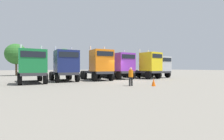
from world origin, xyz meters
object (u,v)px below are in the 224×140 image
at_px(semi_truck_purple, 121,66).
at_px(semi_truck_green, 32,66).
at_px(traffic_cone_near, 154,82).
at_px(semi_truck_yellow, 147,65).
at_px(visitor_in_hivis, 131,75).
at_px(semi_truck_navy, 65,65).
at_px(semi_truck_orange, 99,65).
at_px(semi_truck_silver, 158,67).

bearing_deg(semi_truck_purple, semi_truck_green, -85.18).
bearing_deg(traffic_cone_near, semi_truck_yellow, 50.93).
height_order(semi_truck_green, visitor_in_hivis, semi_truck_green).
bearing_deg(semi_truck_yellow, semi_truck_navy, -101.82).
distance_m(semi_truck_green, visitor_in_hivis, 10.09).
bearing_deg(semi_truck_navy, semi_truck_yellow, 86.76).
bearing_deg(semi_truck_green, visitor_in_hivis, 46.22).
relative_size(semi_truck_green, visitor_in_hivis, 3.97).
xyz_separation_m(semi_truck_green, visitor_in_hivis, (7.32, -6.90, -0.82)).
distance_m(semi_truck_orange, semi_truck_purple, 3.86).
relative_size(semi_truck_orange, visitor_in_hivis, 3.85).
distance_m(semi_truck_purple, semi_truck_silver, 7.09).
xyz_separation_m(semi_truck_yellow, visitor_in_hivis, (-7.89, -6.61, -1.01)).
relative_size(semi_truck_purple, semi_truck_yellow, 0.92).
height_order(semi_truck_green, semi_truck_silver, semi_truck_silver).
height_order(semi_truck_navy, semi_truck_purple, semi_truck_purple).
distance_m(semi_truck_navy, semi_truck_orange, 4.15).
bearing_deg(semi_truck_purple, semi_truck_orange, -78.29).
bearing_deg(visitor_in_hivis, semi_truck_green, -145.24).
height_order(semi_truck_green, traffic_cone_near, semi_truck_green).
height_order(semi_truck_yellow, visitor_in_hivis, semi_truck_yellow).
height_order(semi_truck_navy, traffic_cone_near, semi_truck_navy).
bearing_deg(semi_truck_navy, traffic_cone_near, 33.69).
relative_size(semi_truck_purple, semi_truck_silver, 1.00).
distance_m(semi_truck_navy, semi_truck_silver, 14.99).
distance_m(semi_truck_yellow, semi_truck_silver, 3.49).
xyz_separation_m(semi_truck_navy, semi_truck_purple, (7.89, 0.17, 0.01)).
height_order(semi_truck_purple, traffic_cone_near, semi_truck_purple).
distance_m(semi_truck_green, semi_truck_orange, 7.64).
distance_m(semi_truck_navy, visitor_in_hivis, 8.53).
bearing_deg(semi_truck_green, semi_truck_orange, 90.35).
distance_m(semi_truck_green, semi_truck_purple, 11.46).
bearing_deg(traffic_cone_near, visitor_in_hivis, 146.98).
height_order(semi_truck_navy, visitor_in_hivis, semi_truck_navy).
relative_size(visitor_in_hivis, traffic_cone_near, 2.47).
distance_m(semi_truck_green, traffic_cone_near, 12.09).
xyz_separation_m(semi_truck_silver, traffic_cone_near, (-9.54, -8.81, -1.44)).
distance_m(semi_truck_silver, traffic_cone_near, 13.06).
xyz_separation_m(semi_truck_green, semi_truck_navy, (3.53, 0.69, 0.12)).
bearing_deg(semi_truck_green, semi_truck_purple, 93.83).
xyz_separation_m(semi_truck_purple, traffic_cone_near, (-2.45, -8.83, -1.55)).
bearing_deg(semi_truck_purple, semi_truck_silver, 90.32).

